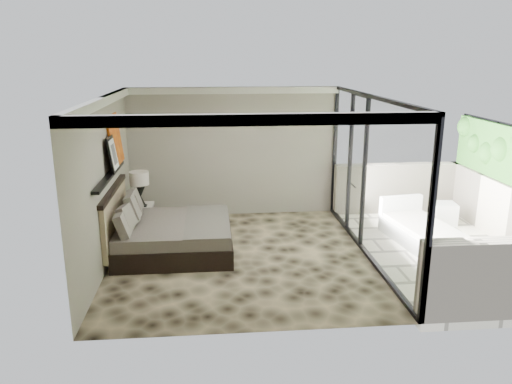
{
  "coord_description": "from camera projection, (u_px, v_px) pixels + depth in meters",
  "views": [
    {
      "loc": [
        -0.48,
        -8.18,
        3.46
      ],
      "look_at": [
        0.31,
        0.4,
        1.07
      ],
      "focal_mm": 35.0,
      "sensor_mm": 36.0,
      "label": 1
    }
  ],
  "objects": [
    {
      "name": "bed",
      "position": [
        169.0,
        234.0,
        8.97
      ],
      "size": [
        2.09,
        2.03,
        1.16
      ],
      "color": "black",
      "rests_on": "floor"
    },
    {
      "name": "back_wall",
      "position": [
        233.0,
        152.0,
        10.83
      ],
      "size": [
        4.5,
        0.02,
        2.8
      ],
      "primitive_type": "cube",
      "color": "gray",
      "rests_on": "floor"
    },
    {
      "name": "ottoman",
      "position": [
        444.0,
        213.0,
        10.48
      ],
      "size": [
        0.51,
        0.51,
        0.45
      ],
      "primitive_type": "cube",
      "rotation": [
        0.0,
        0.0,
        -0.12
      ],
      "color": "silver",
      "rests_on": "terrace_slab"
    },
    {
      "name": "table_lamp",
      "position": [
        139.0,
        184.0,
        9.92
      ],
      "size": [
        0.38,
        0.38,
        0.7
      ],
      "color": "black",
      "rests_on": "nightstand"
    },
    {
      "name": "left_wall",
      "position": [
        105.0,
        183.0,
        8.25
      ],
      "size": [
        0.02,
        5.0,
        2.8
      ],
      "primitive_type": "cube",
      "color": "gray",
      "rests_on": "floor"
    },
    {
      "name": "picture_ledge",
      "position": [
        109.0,
        176.0,
        8.32
      ],
      "size": [
        0.12,
        2.2,
        0.05
      ],
      "primitive_type": "cube",
      "color": "black",
      "rests_on": "left_wall"
    },
    {
      "name": "lounger",
      "position": [
        420.0,
        231.0,
        9.46
      ],
      "size": [
        1.13,
        1.9,
        0.7
      ],
      "rotation": [
        0.0,
        0.0,
        0.14
      ],
      "color": "silver",
      "rests_on": "terrace_slab"
    },
    {
      "name": "nightstand",
      "position": [
        141.0,
        217.0,
        10.15
      ],
      "size": [
        0.64,
        0.64,
        0.51
      ],
      "primitive_type": "cube",
      "rotation": [
        0.0,
        0.0,
        0.3
      ],
      "color": "black",
      "rests_on": "floor"
    },
    {
      "name": "terrace_slab",
      "position": [
        444.0,
        253.0,
        9.16
      ],
      "size": [
        3.0,
        5.0,
        0.12
      ],
      "primitive_type": "cube",
      "color": "silver",
      "rests_on": "ground"
    },
    {
      "name": "abstract_canvas",
      "position": [
        115.0,
        140.0,
        8.97
      ],
      "size": [
        0.13,
        0.9,
        0.9
      ],
      "primitive_type": "cube",
      "rotation": [
        0.0,
        -0.1,
        0.0
      ],
      "color": "#A8110E",
      "rests_on": "picture_ledge"
    },
    {
      "name": "ceiling",
      "position": [
        239.0,
        97.0,
        8.07
      ],
      "size": [
        4.5,
        5.0,
        0.02
      ],
      "primitive_type": "cube",
      "color": "silver",
      "rests_on": "back_wall"
    },
    {
      "name": "glass_wall",
      "position": [
        369.0,
        177.0,
        8.64
      ],
      "size": [
        0.08,
        5.0,
        2.8
      ],
      "primitive_type": "cube",
      "color": "white",
      "rests_on": "floor"
    },
    {
      "name": "framed_print",
      "position": [
        113.0,
        154.0,
        8.44
      ],
      "size": [
        0.11,
        0.5,
        0.6
      ],
      "primitive_type": "cube",
      "rotation": [
        0.0,
        -0.14,
        0.0
      ],
      "color": "black",
      "rests_on": "picture_ledge"
    },
    {
      "name": "floor",
      "position": [
        241.0,
        257.0,
        8.82
      ],
      "size": [
        5.0,
        5.0,
        0.0
      ],
      "primitive_type": "plane",
      "color": "black",
      "rests_on": "ground"
    }
  ]
}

